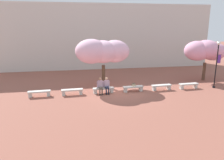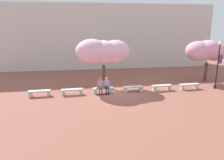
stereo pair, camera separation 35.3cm
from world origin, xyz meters
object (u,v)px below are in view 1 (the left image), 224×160
Objects in this scene: cherry_tree_secondary at (205,51)px; stone_bench_center at (103,90)px; person_seated_left at (100,85)px; cherry_tree_main at (103,52)px; stone_bench_near_east at (133,88)px; lamp_post_with_banner at (217,61)px; person_seated_right at (107,85)px; stone_bench_far_east at (189,85)px; stone_bench_near_west at (72,91)px; handbag at (134,85)px; stone_bench_west_end at (39,93)px; stone_bench_east_end at (161,87)px.

stone_bench_center is at bearing -165.88° from cherry_tree_secondary.
person_seated_left is 0.27× the size of cherry_tree_main.
lamp_post_with_banner is (7.23, -0.17, 2.08)m from stone_bench_near_east.
lamp_post_with_banner reaches higher than stone_bench_near_east.
cherry_tree_secondary is (10.07, 2.65, 2.21)m from person_seated_right.
stone_bench_far_east is 3.12m from lamp_post_with_banner.
stone_bench_near_west is 1.31× the size of person_seated_right.
cherry_tree_main reaches higher than cherry_tree_secondary.
cherry_tree_secondary is at bearing 18.25° from handbag.
lamp_post_with_banner reaches higher than cherry_tree_secondary.
stone_bench_west_end is at bearing 180.00° from stone_bench_near_east.
stone_bench_near_east is at bearing -158.32° from handbag.
cherry_tree_secondary is at bearing 18.27° from stone_bench_near_east.
stone_bench_far_east is at bearing -0.00° from stone_bench_center.
person_seated_left is at bearing -167.98° from stone_bench_center.
cherry_tree_main is (5.17, 2.04, 2.79)m from stone_bench_west_end.
cherry_tree_secondary is (2.96, 2.60, 2.61)m from stone_bench_far_east.
person_seated_right is at bearing -178.23° from handbag.
person_seated_left is at bearing 179.99° from person_seated_right.
stone_bench_far_east is (7.37, -0.00, 0.00)m from stone_bench_center.
stone_bench_center and stone_bench_far_east have the same top height.
stone_bench_near_west is at bearing -180.00° from stone_bench_east_end.
cherry_tree_main is at bearing 76.23° from person_seated_left.
stone_bench_center is 3.47m from cherry_tree_main.
cherry_tree_secondary is at bearing 11.49° from stone_bench_near_west.
cherry_tree_main is (0.51, 2.10, 2.39)m from person_seated_left.
person_seated_right is (-4.65, -0.05, 0.40)m from stone_bench_east_end.
stone_bench_west_end is 1.31× the size of person_seated_right.
cherry_tree_main reaches higher than stone_bench_far_east.
cherry_tree_secondary is at bearing 14.12° from stone_bench_center.
stone_bench_near_east is 0.28m from handbag.
lamp_post_with_banner is (-0.64, -2.77, -0.53)m from cherry_tree_secondary.
person_seated_left is 3.22m from cherry_tree_main.
stone_bench_near_west is at bearing -0.00° from stone_bench_west_end.
person_seated_right reaches higher than stone_bench_near_east.
stone_bench_far_east is (9.82, 0.00, 0.00)m from stone_bench_near_west.
handbag reaches higher than stone_bench_center.
stone_bench_west_end is at bearing -158.45° from cherry_tree_main.
stone_bench_west_end and stone_bench_far_east have the same top height.
stone_bench_east_end is 2.46m from stone_bench_far_east.
stone_bench_near_west and stone_bench_center have the same top height.
person_seated_left is at bearing -179.60° from stone_bench_far_east.
stone_bench_east_end is at bearing 0.00° from stone_bench_near_west.
person_seated_right is (0.26, -0.05, 0.40)m from stone_bench_center.
stone_bench_east_end is 0.43× the size of lamp_post_with_banner.
cherry_tree_secondary reaches higher than stone_bench_center.
stone_bench_center is 4.97× the size of handbag.
lamp_post_with_banner is at bearing -0.80° from stone_bench_near_west.
cherry_tree_main is (-2.23, 2.03, 2.51)m from handbag.
stone_bench_east_end is 0.41× the size of cherry_tree_secondary.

